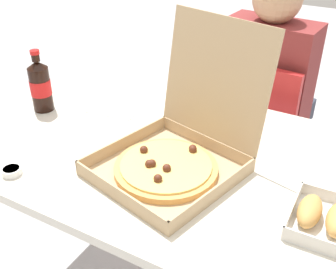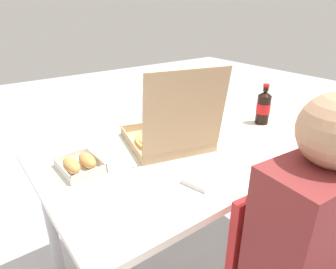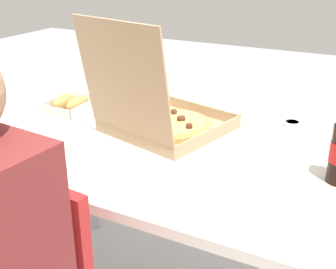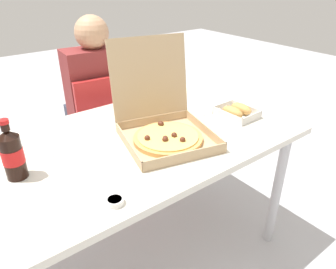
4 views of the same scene
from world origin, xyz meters
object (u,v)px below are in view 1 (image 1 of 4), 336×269
object	(u,v)px
pizza_box_open	(176,151)
paper_menu	(112,106)
cola_bottle	(40,85)
napkin_pile	(245,124)
dipping_sauce_cup	(12,171)
diner_person	(271,84)
bread_side_box	(323,217)
chair	(260,131)

from	to	relation	value
pizza_box_open	paper_menu	world-z (taller)	pizza_box_open
cola_bottle	napkin_pile	world-z (taller)	cola_bottle
cola_bottle	paper_menu	size ratio (longest dim) A/B	1.07
napkin_pile	dipping_sauce_cup	size ratio (longest dim) A/B	1.96
diner_person	bread_side_box	xyz separation A→B (m)	(0.38, -0.81, 0.06)
chair	pizza_box_open	bearing A→B (deg)	-93.08
chair	pizza_box_open	xyz separation A→B (m)	(-0.04, -0.72, 0.30)
pizza_box_open	cola_bottle	world-z (taller)	pizza_box_open
cola_bottle	dipping_sauce_cup	size ratio (longest dim) A/B	4.00
dipping_sauce_cup	pizza_box_open	bearing A→B (deg)	33.79
paper_menu	pizza_box_open	bearing A→B (deg)	-37.82
diner_person	paper_menu	world-z (taller)	diner_person
chair	dipping_sauce_cup	world-z (taller)	chair
dipping_sauce_cup	paper_menu	bearing A→B (deg)	89.81
diner_person	dipping_sauce_cup	distance (m)	1.12
diner_person	chair	bearing A→B (deg)	-94.79
chair	napkin_pile	xyz separation A→B (m)	(0.05, -0.40, 0.25)
bread_side_box	paper_menu	bearing A→B (deg)	162.24
pizza_box_open	dipping_sauce_cup	bearing A→B (deg)	-146.21
chair	dipping_sauce_cup	xyz separation A→B (m)	(-0.42, -0.98, 0.25)
paper_menu	napkin_pile	size ratio (longest dim) A/B	1.91
paper_menu	bread_side_box	bearing A→B (deg)	-25.85
chair	cola_bottle	size ratio (longest dim) A/B	3.71
cola_bottle	chair	bearing A→B (deg)	45.46
diner_person	dipping_sauce_cup	bearing A→B (deg)	-112.55
cola_bottle	dipping_sauce_cup	distance (m)	0.40
chair	diner_person	bearing A→B (deg)	85.21
chair	diner_person	size ratio (longest dim) A/B	0.72
cola_bottle	napkin_pile	bearing A→B (deg)	19.41
diner_person	napkin_pile	size ratio (longest dim) A/B	10.46
pizza_box_open	bread_side_box	world-z (taller)	pizza_box_open
cola_bottle	bread_side_box	bearing A→B (deg)	-6.75
chair	napkin_pile	world-z (taller)	chair
dipping_sauce_cup	napkin_pile	bearing A→B (deg)	50.49
bread_side_box	paper_menu	distance (m)	0.85
bread_side_box	cola_bottle	xyz separation A→B (m)	(-1.01, 0.12, 0.07)
pizza_box_open	napkin_pile	bearing A→B (deg)	74.10
pizza_box_open	paper_menu	xyz separation A→B (m)	(-0.38, 0.22, -0.05)
napkin_pile	pizza_box_open	bearing A→B (deg)	-105.90
diner_person	napkin_pile	distance (m)	0.46
bread_side_box	napkin_pile	size ratio (longest dim) A/B	1.76
dipping_sauce_cup	bread_side_box	bearing A→B (deg)	15.22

